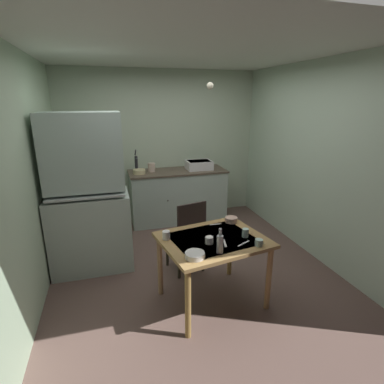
# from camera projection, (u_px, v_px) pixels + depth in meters

# --- Properties ---
(ground_plane) EXTENTS (4.69, 4.69, 0.00)m
(ground_plane) POSITION_uv_depth(u_px,v_px,m) (189.00, 263.00, 4.01)
(ground_plane) COLOR brown
(wall_back) EXTENTS (3.53, 0.10, 2.59)m
(wall_back) POSITION_uv_depth(u_px,v_px,m) (161.00, 146.00, 5.37)
(wall_back) COLOR #B4C6AB
(wall_back) RESTS_ON ground
(wall_left) EXTENTS (0.10, 3.79, 2.59)m
(wall_left) POSITION_uv_depth(u_px,v_px,m) (28.00, 179.00, 3.16)
(wall_left) COLOR #AFCBA9
(wall_left) RESTS_ON ground
(wall_right) EXTENTS (0.10, 3.79, 2.59)m
(wall_right) POSITION_uv_depth(u_px,v_px,m) (313.00, 160.00, 4.09)
(wall_right) COLOR #B0C6AD
(wall_right) RESTS_ON ground
(ceiling_slab) EXTENTS (3.53, 3.79, 0.10)m
(ceiling_slab) POSITION_uv_depth(u_px,v_px,m) (189.00, 46.00, 3.23)
(ceiling_slab) COLOR silver
(hutch_cabinet) EXTENTS (0.97, 0.56, 1.96)m
(hutch_cabinet) POSITION_uv_depth(u_px,v_px,m) (88.00, 200.00, 3.66)
(hutch_cabinet) COLOR #A7BAAC
(hutch_cabinet) RESTS_ON ground
(counter_cabinet) EXTENTS (1.68, 0.64, 0.91)m
(counter_cabinet) POSITION_uv_depth(u_px,v_px,m) (178.00, 195.00, 5.33)
(counter_cabinet) COLOR #A7BAAC
(counter_cabinet) RESTS_ON ground
(sink_basin) EXTENTS (0.44, 0.34, 0.15)m
(sink_basin) POSITION_uv_depth(u_px,v_px,m) (199.00, 165.00, 5.28)
(sink_basin) COLOR silver
(sink_basin) RESTS_ON counter_cabinet
(hand_pump) EXTENTS (0.05, 0.27, 0.39)m
(hand_pump) POSITION_uv_depth(u_px,v_px,m) (136.00, 163.00, 5.00)
(hand_pump) COLOR #232328
(hand_pump) RESTS_ON counter_cabinet
(mixing_bowl_counter) EXTENTS (0.20, 0.20, 0.07)m
(mixing_bowl_counter) POSITION_uv_depth(u_px,v_px,m) (139.00, 172.00, 4.96)
(mixing_bowl_counter) COLOR beige
(mixing_bowl_counter) RESTS_ON counter_cabinet
(stoneware_crock) EXTENTS (0.13, 0.13, 0.15)m
(stoneware_crock) POSITION_uv_depth(u_px,v_px,m) (152.00, 167.00, 5.10)
(stoneware_crock) COLOR beige
(stoneware_crock) RESTS_ON counter_cabinet
(dining_table) EXTENTS (1.16, 1.00, 0.74)m
(dining_table) POSITION_uv_depth(u_px,v_px,m) (213.00, 247.00, 3.08)
(dining_table) COLOR #9A7644
(dining_table) RESTS_ON ground
(chair_far_side) EXTENTS (0.48, 0.48, 0.94)m
(chair_far_side) POSITION_uv_depth(u_px,v_px,m) (188.00, 236.00, 3.69)
(chair_far_side) COLOR #2B281B
(chair_far_side) RESTS_ON ground
(serving_bowl_wide) EXTENTS (0.18, 0.18, 0.05)m
(serving_bowl_wide) POSITION_uv_depth(u_px,v_px,m) (195.00, 255.00, 2.68)
(serving_bowl_wide) COLOR white
(serving_bowl_wide) RESTS_ON dining_table
(soup_bowl_small) EXTENTS (0.14, 0.14, 0.06)m
(soup_bowl_small) POSITION_uv_depth(u_px,v_px,m) (231.00, 220.00, 3.45)
(soup_bowl_small) COLOR tan
(soup_bowl_small) RESTS_ON dining_table
(mug_dark) EXTENTS (0.08, 0.08, 0.09)m
(mug_dark) POSITION_uv_depth(u_px,v_px,m) (166.00, 235.00, 3.02)
(mug_dark) COLOR white
(mug_dark) RESTS_ON dining_table
(teacup_cream) EXTENTS (0.08, 0.08, 0.07)m
(teacup_cream) POSITION_uv_depth(u_px,v_px,m) (259.00, 243.00, 2.89)
(teacup_cream) COLOR #ADD1C1
(teacup_cream) RESTS_ON dining_table
(teacup_mint) EXTENTS (0.07, 0.07, 0.09)m
(teacup_mint) POSITION_uv_depth(u_px,v_px,m) (245.00, 233.00, 3.08)
(teacup_mint) COLOR #ADD1C1
(teacup_mint) RESTS_ON dining_table
(mug_tall) EXTENTS (0.08, 0.08, 0.07)m
(mug_tall) POSITION_uv_depth(u_px,v_px,m) (209.00, 240.00, 2.93)
(mug_tall) COLOR white
(mug_tall) RESTS_ON dining_table
(glass_bottle) EXTENTS (0.06, 0.06, 0.24)m
(glass_bottle) POSITION_uv_depth(u_px,v_px,m) (220.00, 243.00, 2.74)
(glass_bottle) COLOR #B7BCC1
(glass_bottle) RESTS_ON dining_table
(table_knife) EXTENTS (0.16, 0.10, 0.00)m
(table_knife) POSITION_uv_depth(u_px,v_px,m) (244.00, 244.00, 2.94)
(table_knife) COLOR silver
(table_knife) RESTS_ON dining_table
(teaspoon_near_bowl) EXTENTS (0.13, 0.02, 0.00)m
(teaspoon_near_bowl) POSITION_uv_depth(u_px,v_px,m) (216.00, 224.00, 3.39)
(teaspoon_near_bowl) COLOR beige
(teaspoon_near_bowl) RESTS_ON dining_table
(teaspoon_by_cup) EXTENTS (0.06, 0.16, 0.00)m
(teaspoon_by_cup) POSITION_uv_depth(u_px,v_px,m) (225.00, 243.00, 2.94)
(teaspoon_by_cup) COLOR beige
(teaspoon_by_cup) RESTS_ON dining_table
(pendant_bulb) EXTENTS (0.08, 0.08, 0.08)m
(pendant_bulb) POSITION_uv_depth(u_px,v_px,m) (210.00, 86.00, 3.49)
(pendant_bulb) COLOR #F9EFCC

